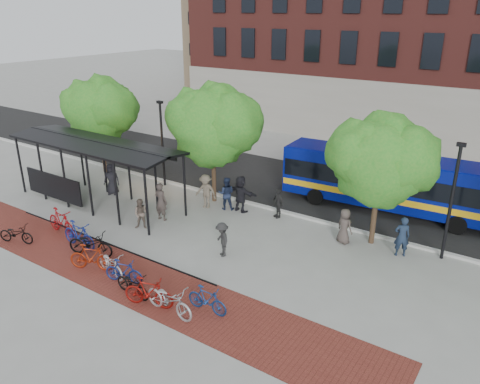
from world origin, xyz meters
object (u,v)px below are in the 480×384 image
Objects in this scene: bike_6 at (111,263)px; bike_11 at (207,300)px; lamp_post_right at (452,199)px; bus at (390,179)px; bike_3 at (79,235)px; bike_4 at (90,244)px; bike_9 at (149,292)px; pedestrian_0 at (112,179)px; pedestrian_4 at (278,203)px; pedestrian_2 at (226,193)px; tree_b at (215,122)px; tree_c at (383,158)px; bike_10 at (169,300)px; pedestrian_1 at (161,202)px; tree_a at (100,108)px; bus_shelter at (93,150)px; pedestrian_5 at (241,194)px; pedestrian_9 at (222,240)px; pedestrian_6 at (344,226)px; lamp_post_left at (162,141)px; bike_0 at (16,234)px; bike_1 at (61,222)px; bike_7 at (124,271)px; pedestrian_8 at (141,214)px; bike_8 at (133,285)px; pedestrian_3 at (206,191)px; bike_5 at (91,257)px; pedestrian_7 at (402,236)px.

bike_11 is (4.74, 0.19, -0.01)m from bike_6.
lamp_post_right is 5.35m from bus.
bike_4 is (1.02, -0.20, -0.06)m from bike_3.
pedestrian_0 reaches higher than bike_9.
pedestrian_0 is 9.85m from pedestrian_4.
pedestrian_2 is (-7.15, -4.68, -0.83)m from bus.
bike_4 is 2.03m from bike_6.
tree_b is 9.00m from tree_c.
pedestrian_0 is 1.03× the size of pedestrian_2.
bike_10 is 1.31× the size of bike_11.
bike_10 is at bearing 131.98° from pedestrian_1.
tree_b is (9.00, 0.00, 0.22)m from tree_a.
tree_b is 3.92× the size of bike_11.
bus_shelter is 2.07× the size of lamp_post_right.
bike_11 is 8.93m from pedestrian_5.
pedestrian_9 is at bearing 27.11° from bike_11.
pedestrian_0 is at bearing 62.05° from bike_6.
pedestrian_2 reaches higher than pedestrian_6.
pedestrian_9 is (8.05, -5.10, -1.97)m from lamp_post_left.
bus_shelter is 4.89m from pedestrian_1.
bike_9 is (-7.94, -9.57, -2.17)m from lamp_post_right.
lamp_post_right reaches higher than pedestrian_4.
bike_1 is (0.94, 1.74, 0.18)m from bike_0.
bike_7 is at bearing -106.62° from bike_0.
bike_1 is 2.90m from bike_4.
bike_8 is at bearing -79.70° from pedestrian_8.
pedestrian_9 is (9.54, -2.33, -0.14)m from pedestrian_0.
pedestrian_3 is (5.35, 2.77, -2.06)m from bus_shelter.
bike_0 is 10.26m from pedestrian_2.
pedestrian_3 reaches higher than pedestrian_4.
bike_4 reaches higher than bike_7.
pedestrian_9 reaches higher than bike_7.
pedestrian_3 is (-0.10, 7.73, 0.37)m from bike_5.
pedestrian_8 is at bearing -153.84° from tree_c.
pedestrian_7 is at bearing -6.29° from pedestrian_3.
bike_3 is 7.72m from bike_11.
pedestrian_6 is 1.10× the size of pedestrian_8.
pedestrian_1 is at bearing 48.51° from bike_10.
bike_3 is 4.39m from pedestrian_1.
tree_a is 3.44× the size of pedestrian_2.
pedestrian_8 is at bearing 60.73° from bike_11.
pedestrian_4 is (9.16, 3.84, -2.22)m from bus_shelter.
pedestrian_1 is (4.80, -1.04, 0.07)m from pedestrian_0.
lamp_post_right is (16.00, 0.00, 0.00)m from lamp_post_left.
pedestrian_0 reaches higher than bike_11.
bike_1 reaches higher than bike_5.
pedestrian_4 reaches higher than bike_8.
pedestrian_7 is (8.40, -0.09, -0.07)m from pedestrian_5.
pedestrian_7 is at bearing -80.20° from bike_0.
pedestrian_3 is (-11.79, -1.31, -1.81)m from lamp_post_right.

